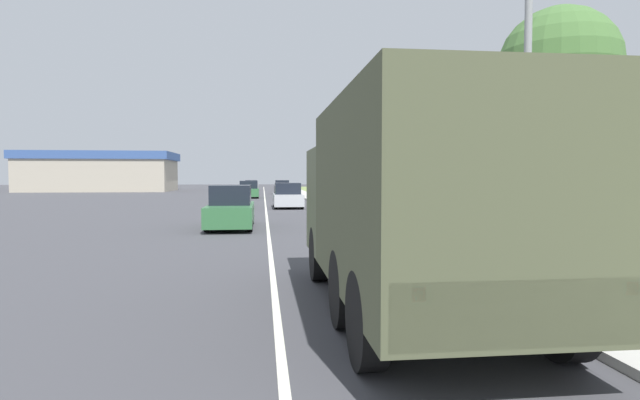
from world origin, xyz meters
The scene contains 14 objects.
ground_plane centered at (0.00, 40.00, 0.00)m, with size 180.00×180.00×0.00m, color #424247.
lane_centre_stripe centered at (0.00, 40.00, 0.00)m, with size 0.12×120.00×0.00m.
sidewalk_right centered at (4.50, 40.00, 0.06)m, with size 1.80×120.00×0.12m.
grass_strip_right centered at (8.90, 40.00, 0.01)m, with size 7.00×120.00×0.02m.
military_truck centered at (2.05, 9.27, 1.73)m, with size 2.58×6.99×3.13m.
car_nearest_ahead centered at (-1.48, 22.47, 0.77)m, with size 1.79×4.90×1.73m.
car_second_ahead centered at (1.45, 35.07, 0.74)m, with size 1.88×4.37×1.65m.
car_third_ahead centered at (-1.52, 50.42, 0.74)m, with size 1.91×3.99×1.65m.
car_fourth_ahead centered at (2.10, 61.27, 0.72)m, with size 1.78×4.49×1.62m.
car_farthest_ahead centered at (-1.82, 75.07, 0.69)m, with size 1.93×4.87×1.52m.
lamp_post centered at (4.57, 10.89, 5.04)m, with size 1.69×0.24×8.44m.
tree_mid_right centered at (7.04, 13.57, 4.72)m, with size 2.89×2.89×6.21m.
utility_box centered at (6.20, 11.98, 0.37)m, with size 0.55×0.45×0.70m.
building_distant centered at (-22.60, 74.42, 2.74)m, with size 19.96×10.81×5.42m.
Camera 1 is at (-0.20, 1.95, 2.10)m, focal length 28.00 mm.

